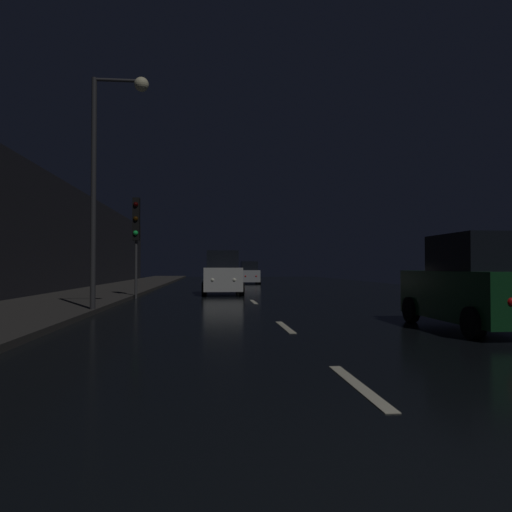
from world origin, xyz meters
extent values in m
cube|color=black|center=(0.00, 24.50, -0.01)|extent=(27.10, 84.00, 0.02)
cube|color=#33302D|center=(-7.35, 24.50, 0.07)|extent=(4.40, 84.00, 0.15)
cube|color=black|center=(-9.95, 21.00, 3.02)|extent=(0.80, 63.00, 6.03)
cube|color=beige|center=(0.00, 3.00, 0.01)|extent=(0.16, 2.20, 0.01)
cube|color=beige|center=(0.00, 8.58, 0.01)|extent=(0.16, 2.20, 0.01)
cube|color=beige|center=(0.00, 16.77, 0.01)|extent=(0.16, 2.20, 0.01)
cube|color=beige|center=(0.00, 24.12, 0.01)|extent=(0.16, 2.20, 0.01)
cube|color=beige|center=(0.00, 28.53, 0.01)|extent=(0.16, 2.20, 0.01)
cube|color=beige|center=(0.00, 37.42, 0.01)|extent=(0.16, 2.20, 0.01)
cylinder|color=#38383A|center=(-5.05, 19.29, 1.30)|extent=(0.12, 0.12, 2.60)
cube|color=black|center=(-5.05, 19.29, 3.55)|extent=(0.31, 0.34, 1.90)
sphere|color=black|center=(-5.05, 19.11, 4.19)|extent=(0.22, 0.22, 0.22)
sphere|color=black|center=(-5.05, 19.11, 3.55)|extent=(0.22, 0.22, 0.22)
sphere|color=#19D84C|center=(-5.05, 19.11, 2.92)|extent=(0.22, 0.22, 0.22)
cylinder|color=#2D2D30|center=(-5.25, 12.21, 3.56)|extent=(0.16, 0.16, 7.13)
cylinder|color=#2D2D30|center=(-4.55, 12.21, 7.08)|extent=(1.40, 0.10, 0.10)
sphere|color=beige|center=(-3.85, 12.21, 6.98)|extent=(0.44, 0.44, 0.44)
cube|color=silver|center=(-1.13, 22.30, 0.80)|extent=(1.87, 4.36, 1.14)
cube|color=black|center=(-1.13, 22.45, 1.81)|extent=(1.59, 2.18, 0.87)
cylinder|color=black|center=(-0.21, 20.77, 0.33)|extent=(0.23, 0.66, 0.66)
cylinder|color=black|center=(-2.04, 20.77, 0.33)|extent=(0.23, 0.66, 0.66)
cylinder|color=black|center=(-0.21, 23.82, 0.33)|extent=(0.23, 0.66, 0.66)
cylinder|color=black|center=(-2.04, 23.82, 0.33)|extent=(0.23, 0.66, 0.66)
sphere|color=white|center=(-0.62, 20.16, 0.80)|extent=(0.19, 0.19, 0.19)
sphere|color=white|center=(-1.64, 20.16, 0.80)|extent=(0.19, 0.19, 0.19)
sphere|color=red|center=(-0.62, 24.43, 0.80)|extent=(0.19, 0.19, 0.19)
sphere|color=red|center=(-1.64, 24.43, 0.80)|extent=(0.19, 0.19, 0.19)
cube|color=#A5A8AD|center=(1.47, 37.52, 0.67)|extent=(1.56, 3.64, 0.95)
cube|color=black|center=(1.47, 37.39, 1.51)|extent=(1.33, 1.82, 0.73)
cylinder|color=black|center=(0.71, 38.79, 0.28)|extent=(0.19, 0.55, 0.55)
cylinder|color=black|center=(2.24, 38.79, 0.28)|extent=(0.19, 0.55, 0.55)
cylinder|color=black|center=(0.71, 36.24, 0.28)|extent=(0.19, 0.55, 0.55)
cylinder|color=black|center=(2.24, 36.24, 0.28)|extent=(0.19, 0.55, 0.55)
sphere|color=slate|center=(1.05, 39.30, 0.67)|extent=(0.16, 0.16, 0.16)
sphere|color=slate|center=(1.90, 39.30, 0.67)|extent=(0.16, 0.16, 0.16)
sphere|color=red|center=(1.05, 35.73, 0.67)|extent=(0.16, 0.16, 0.16)
sphere|color=red|center=(1.90, 35.73, 0.67)|extent=(0.16, 0.16, 0.16)
cube|color=#0F3819|center=(4.25, 7.85, 0.77)|extent=(1.79, 4.18, 1.09)
cube|color=black|center=(4.25, 7.71, 1.74)|extent=(1.52, 2.09, 0.84)
cylinder|color=black|center=(3.37, 9.32, 0.32)|extent=(0.22, 0.64, 0.64)
cylinder|color=black|center=(5.13, 9.32, 0.32)|extent=(0.22, 0.64, 0.64)
cylinder|color=black|center=(3.37, 6.39, 0.32)|extent=(0.22, 0.64, 0.64)
sphere|color=slate|center=(3.76, 9.90, 0.77)|extent=(0.18, 0.18, 0.18)
sphere|color=slate|center=(4.74, 9.90, 0.77)|extent=(0.18, 0.18, 0.18)
sphere|color=red|center=(3.76, 5.81, 0.77)|extent=(0.18, 0.18, 0.18)
camera|label=1|loc=(-1.75, -2.60, 1.41)|focal=33.81mm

